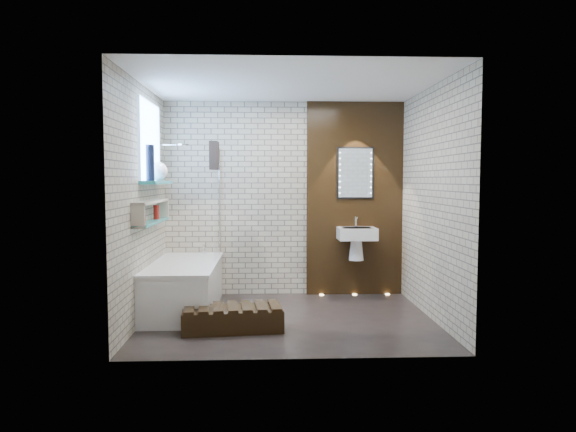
{
  "coord_description": "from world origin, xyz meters",
  "views": [
    {
      "loc": [
        -0.25,
        -5.75,
        1.56
      ],
      "look_at": [
        0.0,
        0.15,
        1.15
      ],
      "focal_mm": 32.6,
      "sensor_mm": 36.0,
      "label": 1
    }
  ],
  "objects_px": {
    "bath_screen": "(217,202)",
    "walnut_step": "(233,319)",
    "bathtub": "(184,286)",
    "led_mirror": "(355,173)",
    "washbasin": "(357,238)"
  },
  "relations": [
    {
      "from": "walnut_step",
      "to": "bath_screen",
      "type": "bearing_deg",
      "value": 101.91
    },
    {
      "from": "washbasin",
      "to": "bathtub",
      "type": "bearing_deg",
      "value": -163.99
    },
    {
      "from": "led_mirror",
      "to": "walnut_step",
      "type": "distance_m",
      "value": 2.72
    },
    {
      "from": "bathtub",
      "to": "walnut_step",
      "type": "bearing_deg",
      "value": -53.35
    },
    {
      "from": "washbasin",
      "to": "walnut_step",
      "type": "xyz_separation_m",
      "value": [
        -1.55,
        -1.46,
        -0.67
      ]
    },
    {
      "from": "bath_screen",
      "to": "bathtub",
      "type": "bearing_deg",
      "value": -128.9
    },
    {
      "from": "walnut_step",
      "to": "bathtub",
      "type": "bearing_deg",
      "value": 126.65
    },
    {
      "from": "bath_screen",
      "to": "walnut_step",
      "type": "relative_size",
      "value": 1.36
    },
    {
      "from": "bath_screen",
      "to": "walnut_step",
      "type": "bearing_deg",
      "value": -78.09
    },
    {
      "from": "washbasin",
      "to": "walnut_step",
      "type": "bearing_deg",
      "value": -136.63
    },
    {
      "from": "bathtub",
      "to": "bath_screen",
      "type": "bearing_deg",
      "value": 51.1
    },
    {
      "from": "led_mirror",
      "to": "walnut_step",
      "type": "bearing_deg",
      "value": -133.69
    },
    {
      "from": "bath_screen",
      "to": "walnut_step",
      "type": "height_order",
      "value": "bath_screen"
    },
    {
      "from": "bath_screen",
      "to": "washbasin",
      "type": "distance_m",
      "value": 1.89
    },
    {
      "from": "bath_screen",
      "to": "led_mirror",
      "type": "height_order",
      "value": "led_mirror"
    }
  ]
}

